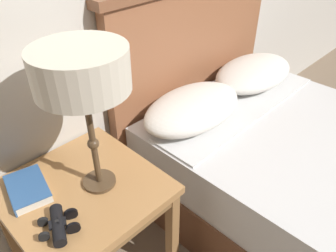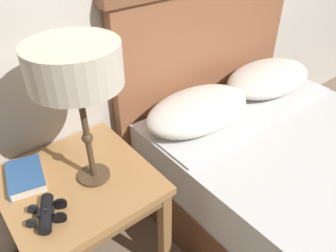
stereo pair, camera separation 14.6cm
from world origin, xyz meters
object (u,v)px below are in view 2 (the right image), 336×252
object	(u,v)px
bed	(320,194)
binoculars_pair	(47,213)
nightstand	(79,192)
book_on_nightstand	(25,176)
table_lamp	(75,68)

from	to	relation	value
bed	binoculars_pair	world-z (taller)	bed
nightstand	book_on_nightstand	bearing A→B (deg)	142.03
book_on_nightstand	nightstand	bearing A→B (deg)	-37.97
table_lamp	binoculars_pair	xyz separation A→B (m)	(-0.23, -0.08, -0.46)
book_on_nightstand	binoculars_pair	bearing A→B (deg)	-90.94
nightstand	binoculars_pair	distance (m)	0.22
nightstand	table_lamp	bearing A→B (deg)	-24.87
nightstand	bed	xyz separation A→B (m)	(0.97, -0.57, -0.18)
bed	table_lamp	world-z (taller)	bed
table_lamp	book_on_nightstand	world-z (taller)	table_lamp
bed	binoculars_pair	bearing A→B (deg)	157.96
bed	table_lamp	bearing A→B (deg)	149.04
bed	binoculars_pair	size ratio (longest dim) A/B	11.58
bed	book_on_nightstand	bearing A→B (deg)	148.31
binoculars_pair	table_lamp	bearing A→B (deg)	20.03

